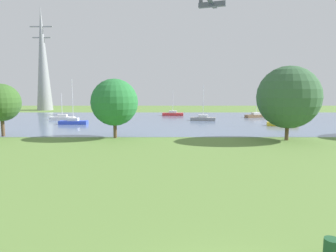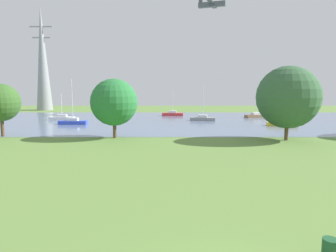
# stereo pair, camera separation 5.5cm
# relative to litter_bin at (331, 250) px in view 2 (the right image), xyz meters

# --- Properties ---
(ground_plane) EXTENTS (160.00, 160.00, 0.00)m
(ground_plane) POSITION_rel_litter_bin_xyz_m (-4.07, 19.61, -0.40)
(ground_plane) COLOR olive
(litter_bin) EXTENTS (0.56, 0.56, 0.80)m
(litter_bin) POSITION_rel_litter_bin_xyz_m (0.00, 0.00, 0.00)
(litter_bin) COLOR #1E512D
(litter_bin) RESTS_ON ground
(water_surface) EXTENTS (140.00, 40.00, 0.02)m
(water_surface) POSITION_rel_litter_bin_xyz_m (-4.07, 47.61, -0.39)
(water_surface) COLOR slate
(water_surface) RESTS_ON ground
(sailboat_red) EXTENTS (4.89, 1.82, 5.79)m
(sailboat_red) POSITION_rel_litter_bin_xyz_m (-4.76, 58.54, 0.05)
(sailboat_red) COLOR red
(sailboat_red) RESTS_ON water_surface
(sailboat_blue) EXTENTS (4.80, 1.51, 7.74)m
(sailboat_blue) POSITION_rel_litter_bin_xyz_m (-22.31, 41.58, 0.07)
(sailboat_blue) COLOR blue
(sailboat_blue) RESTS_ON water_surface
(sailboat_gray) EXTENTS (4.98, 2.29, 6.83)m
(sailboat_gray) POSITION_rel_litter_bin_xyz_m (0.92, 47.76, 0.06)
(sailboat_gray) COLOR gray
(sailboat_gray) RESTS_ON water_surface
(sailboat_yellow) EXTENTS (5.00, 2.43, 6.83)m
(sailboat_yellow) POSITION_rel_litter_bin_xyz_m (13.02, 39.09, 0.06)
(sailboat_yellow) COLOR yellow
(sailboat_yellow) RESTS_ON water_surface
(sailboat_brown) EXTENTS (5.03, 2.94, 6.00)m
(sailboat_brown) POSITION_rel_litter_bin_xyz_m (13.04, 54.01, 0.05)
(sailboat_brown) COLOR brown
(sailboat_brown) RESTS_ON water_surface
(sailboat_white) EXTENTS (4.91, 1.90, 5.26)m
(sailboat_white) POSITION_rel_litter_bin_xyz_m (-26.77, 48.84, 0.04)
(sailboat_white) COLOR white
(sailboat_white) RESTS_ON water_surface
(tree_west_far) EXTENTS (4.84, 4.84, 6.80)m
(tree_west_far) POSITION_rel_litter_bin_xyz_m (-27.34, 28.51, 3.96)
(tree_west_far) COLOR brown
(tree_west_far) RESTS_ON ground
(tree_west_near) EXTENTS (5.84, 5.84, 7.38)m
(tree_west_near) POSITION_rel_litter_bin_xyz_m (-12.51, 27.13, 4.06)
(tree_west_near) COLOR brown
(tree_west_near) RESTS_ON ground
(tree_mid_shore) EXTENTS (7.38, 7.38, 8.83)m
(tree_mid_shore) POSITION_rel_litter_bin_xyz_m (8.36, 25.43, 4.73)
(tree_mid_shore) COLOR brown
(tree_mid_shore) RESTS_ON ground
(electricity_pylon) EXTENTS (6.40, 4.40, 29.32)m
(electricity_pylon) POSITION_rel_litter_bin_xyz_m (-41.52, 76.89, 14.27)
(electricity_pylon) COLOR gray
(electricity_pylon) RESTS_ON ground
(light_aircraft) EXTENTS (6.41, 8.31, 2.10)m
(light_aircraft) POSITION_rel_litter_bin_xyz_m (4.49, 63.63, 25.51)
(light_aircraft) COLOR #4C5156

